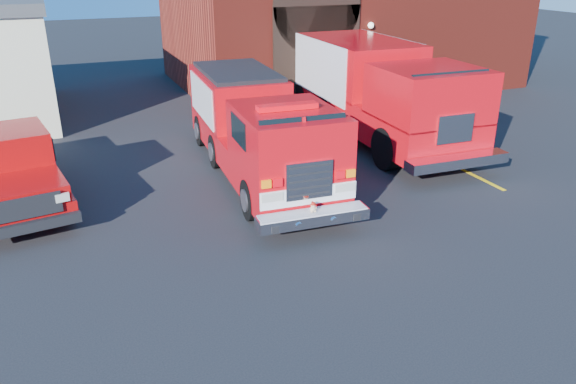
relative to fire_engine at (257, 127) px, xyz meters
name	(u,v)px	position (x,y,z in m)	size (l,w,h in m)	color
ground	(268,226)	(-0.95, -3.25, -1.35)	(100.00, 100.00, 0.00)	black
parking_stripe_near	(467,172)	(5.55, -2.25, -1.35)	(0.12, 3.00, 0.01)	yellow
parking_stripe_mid	(407,142)	(5.55, 0.75, -1.35)	(0.12, 3.00, 0.01)	yellow
parking_stripe_far	(362,120)	(5.55, 3.75, -1.35)	(0.12, 3.00, 0.01)	yellow
fire_engine	(257,127)	(0.00, 0.00, 0.00)	(2.90, 8.60, 2.61)	black
pickup_truck	(7,167)	(-6.34, 0.60, -0.45)	(2.93, 6.06, 1.90)	black
secondary_truck	(373,86)	(4.92, 2.06, 0.32)	(3.31, 9.56, 3.06)	black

